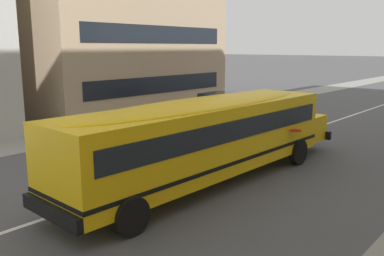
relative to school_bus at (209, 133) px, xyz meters
The scene contains 6 objects.
ground_plane 2.10m from the school_bus, 94.79° to the left, with size 400.00×400.00×0.00m, color #4C4C4F.
sidewalk_far 9.76m from the school_bus, 90.65° to the left, with size 120.00×3.00×0.01m, color gray.
lane_centreline 2.09m from the school_bus, 94.79° to the left, with size 110.00×0.16×0.01m, color silver.
school_bus is the anchor object (origin of this frame).
parked_car_red_by_hydrant 11.68m from the school_bus, 35.51° to the left, with size 3.93×1.93×1.64m.
apartment_block_far_centre 20.13m from the school_bus, 63.29° to the left, with size 14.15×12.63×13.30m.
Camera 1 is at (-9.91, -9.31, 4.32)m, focal length 38.26 mm.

